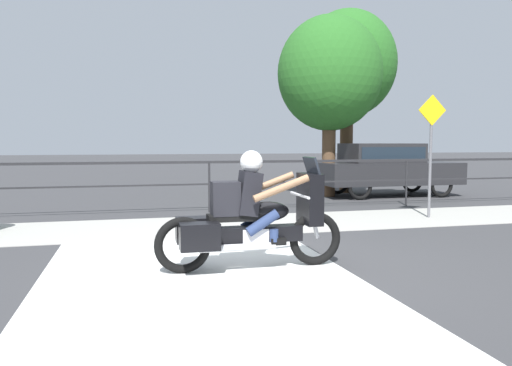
{
  "coord_description": "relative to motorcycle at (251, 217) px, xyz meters",
  "views": [
    {
      "loc": [
        -1.73,
        -6.17,
        1.64
      ],
      "look_at": [
        0.13,
        1.3,
        1.0
      ],
      "focal_mm": 35.0,
      "sensor_mm": 36.0,
      "label": 1
    }
  ],
  "objects": [
    {
      "name": "parked_car",
      "position": [
        5.97,
        7.47,
        0.24
      ],
      "size": [
        4.21,
        1.72,
        1.59
      ],
      "rotation": [
        0.0,
        0.0,
        0.01
      ],
      "color": "#232326",
      "rests_on": "ground"
    },
    {
      "name": "crosswalk_band",
      "position": [
        -0.71,
        -0.18,
        -0.67
      ],
      "size": [
        3.75,
        6.0,
        0.01
      ],
      "primitive_type": "cube",
      "color": "silver",
      "rests_on": "ground"
    },
    {
      "name": "fence_railing",
      "position": [
        0.27,
        5.28,
        0.27
      ],
      "size": [
        36.0,
        0.05,
        1.2
      ],
      "color": "#232326",
      "rests_on": "ground"
    },
    {
      "name": "sidewalk_band",
      "position": [
        0.27,
        3.42,
        -0.67
      ],
      "size": [
        44.0,
        2.4,
        0.01
      ],
      "primitive_type": "cube",
      "color": "#A8A59E",
      "rests_on": "ground"
    },
    {
      "name": "tree_behind_sign",
      "position": [
        4.27,
        7.82,
        2.95
      ],
      "size": [
        3.08,
        3.08,
        5.35
      ],
      "color": "brown",
      "rests_on": "ground"
    },
    {
      "name": "tree_behind_car",
      "position": [
        5.24,
        8.73,
        3.39
      ],
      "size": [
        3.08,
        3.08,
        5.8
      ],
      "color": "brown",
      "rests_on": "ground"
    },
    {
      "name": "ground_plane",
      "position": [
        0.27,
        0.02,
        -0.68
      ],
      "size": [
        120.0,
        120.0,
        0.0
      ],
      "primitive_type": "plane",
      "color": "#38383A"
    },
    {
      "name": "street_sign",
      "position": [
        4.74,
        3.29,
        0.94
      ],
      "size": [
        0.65,
        0.06,
        2.63
      ],
      "color": "slate",
      "rests_on": "ground"
    },
    {
      "name": "motorcycle",
      "position": [
        0.0,
        0.0,
        0.0
      ],
      "size": [
        2.46,
        0.76,
        1.53
      ],
      "rotation": [
        0.0,
        0.0,
        -0.01
      ],
      "color": "black",
      "rests_on": "ground"
    }
  ]
}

